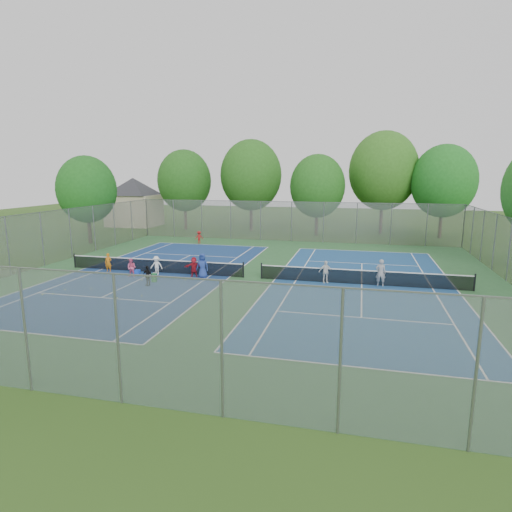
{
  "coord_description": "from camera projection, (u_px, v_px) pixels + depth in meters",
  "views": [
    {
      "loc": [
        6.74,
        -26.49,
        6.8
      ],
      "look_at": [
        0.0,
        1.0,
        1.3
      ],
      "focal_mm": 30.0,
      "sensor_mm": 36.0,
      "label": 1
    }
  ],
  "objects": [
    {
      "name": "court_right",
      "position": [
        362.0,
        284.0,
        26.49
      ],
      "size": [
        10.97,
        23.77,
        0.01
      ],
      "primitive_type": "cube",
      "color": "navy",
      "rests_on": "court_pad"
    },
    {
      "name": "tennis_ball_0",
      "position": [
        91.0,
        289.0,
        25.34
      ],
      "size": [
        0.07,
        0.07,
        0.07
      ],
      "primitive_type": "sphere",
      "color": "#AFC62E",
      "rests_on": "ground"
    },
    {
      "name": "fence_west",
      "position": [
        42.0,
        239.0,
        31.48
      ],
      "size": [
        0.1,
        32.0,
        4.0
      ],
      "primitive_type": "cube",
      "rotation": [
        0.0,
        0.0,
        1.57
      ],
      "color": "gray",
      "rests_on": "ground"
    },
    {
      "name": "tennis_ball_11",
      "position": [
        43.0,
        295.0,
        24.15
      ],
      "size": [
        0.07,
        0.07,
        0.07
      ],
      "primitive_type": "sphere",
      "color": "#D4EE37",
      "rests_on": "ground"
    },
    {
      "name": "tennis_ball_7",
      "position": [
        105.0,
        278.0,
        27.98
      ],
      "size": [
        0.07,
        0.07,
        0.07
      ],
      "primitive_type": "sphere",
      "color": "gold",
      "rests_on": "ground"
    },
    {
      "name": "net_right",
      "position": [
        362.0,
        278.0,
        26.4
      ],
      "size": [
        12.87,
        0.1,
        0.91
      ],
      "primitive_type": "cube",
      "color": "black",
      "rests_on": "ground"
    },
    {
      "name": "ball_crate",
      "position": [
        137.0,
        272.0,
        29.37
      ],
      "size": [
        0.34,
        0.34,
        0.27
      ],
      "primitive_type": "cube",
      "rotation": [
        0.0,
        0.0,
        0.06
      ],
      "color": "blue",
      "rests_on": "ground"
    },
    {
      "name": "tennis_ball_2",
      "position": [
        145.0,
        276.0,
        28.7
      ],
      "size": [
        0.07,
        0.07,
        0.07
      ],
      "primitive_type": "sphere",
      "color": "gold",
      "rests_on": "ground"
    },
    {
      "name": "teen_court_b",
      "position": [
        325.0,
        272.0,
        26.8
      ],
      "size": [
        0.9,
        0.61,
        1.42
      ],
      "primitive_type": "imported",
      "rotation": [
        0.0,
        0.0,
        0.35
      ],
      "color": "white",
      "rests_on": "ground"
    },
    {
      "name": "tree_ne",
      "position": [
        444.0,
        181.0,
        44.45
      ],
      "size": [
        6.6,
        6.6,
        9.77
      ],
      "color": "#443326",
      "rests_on": "ground"
    },
    {
      "name": "tennis_ball_3",
      "position": [
        115.0,
        281.0,
        27.37
      ],
      "size": [
        0.07,
        0.07,
        0.07
      ],
      "primitive_type": "sphere",
      "color": "gold",
      "rests_on": "ground"
    },
    {
      "name": "student_e",
      "position": [
        202.0,
        266.0,
        27.98
      ],
      "size": [
        0.81,
        0.53,
        1.66
      ],
      "primitive_type": "imported",
      "rotation": [
        0.0,
        0.0,
        -0.01
      ],
      "color": "navy",
      "rests_on": "ground"
    },
    {
      "name": "student_a",
      "position": [
        108.0,
        263.0,
        29.82
      ],
      "size": [
        0.51,
        0.36,
        1.31
      ],
      "primitive_type": "imported",
      "rotation": [
        0.0,
        0.0,
        0.09
      ],
      "color": "orange",
      "rests_on": "ground"
    },
    {
      "name": "tree_nw",
      "position": [
        184.0,
        181.0,
        51.25
      ],
      "size": [
        6.4,
        6.4,
        9.58
      ],
      "color": "#443326",
      "rests_on": "ground"
    },
    {
      "name": "student_c",
      "position": [
        156.0,
        265.0,
        28.96
      ],
      "size": [
        0.88,
        0.57,
        1.28
      ],
      "primitive_type": "imported",
      "rotation": [
        0.0,
        0.0,
        0.11
      ],
      "color": "white",
      "rests_on": "ground"
    },
    {
      "name": "tree_nc",
      "position": [
        317.0,
        186.0,
        46.65
      ],
      "size": [
        6.0,
        6.0,
        8.85
      ],
      "color": "#443326",
      "rests_on": "ground"
    },
    {
      "name": "tennis_ball_10",
      "position": [
        83.0,
        277.0,
        28.23
      ],
      "size": [
        0.07,
        0.07,
        0.07
      ],
      "primitive_type": "sphere",
      "color": "yellow",
      "rests_on": "ground"
    },
    {
      "name": "net_left",
      "position": [
        155.0,
        266.0,
        29.67
      ],
      "size": [
        12.87,
        0.1,
        0.91
      ],
      "primitive_type": "cube",
      "color": "black",
      "rests_on": "ground"
    },
    {
      "name": "tennis_ball_6",
      "position": [
        142.0,
        280.0,
        27.48
      ],
      "size": [
        0.07,
        0.07,
        0.07
      ],
      "primitive_type": "sphere",
      "color": "yellow",
      "rests_on": "ground"
    },
    {
      "name": "tree_side_w",
      "position": [
        87.0,
        190.0,
        41.1
      ],
      "size": [
        5.6,
        5.6,
        8.47
      ],
      "color": "#443326",
      "rests_on": "ground"
    },
    {
      "name": "tree_nl",
      "position": [
        251.0,
        175.0,
        50.21
      ],
      "size": [
        7.2,
        7.2,
        10.69
      ],
      "color": "#443326",
      "rests_on": "ground"
    },
    {
      "name": "instructor",
      "position": [
        381.0,
        273.0,
        25.97
      ],
      "size": [
        0.63,
        0.42,
        1.68
      ],
      "primitive_type": "imported",
      "rotation": [
        0.0,
        0.0,
        3.11
      ],
      "color": "gray",
      "rests_on": "ground"
    },
    {
      "name": "ground",
      "position": [
        252.0,
        278.0,
        28.12
      ],
      "size": [
        120.0,
        120.0,
        0.0
      ],
      "primitive_type": "plane",
      "color": "#2E5019",
      "rests_on": "ground"
    },
    {
      "name": "house",
      "position": [
        133.0,
        193.0,
        55.34
      ],
      "size": [
        11.03,
        11.03,
        7.3
      ],
      "color": "#B7A88C",
      "rests_on": "ground"
    },
    {
      "name": "tennis_ball_8",
      "position": [
        53.0,
        294.0,
        24.28
      ],
      "size": [
        0.07,
        0.07,
        0.07
      ],
      "primitive_type": "sphere",
      "color": "#C3EF37",
      "rests_on": "ground"
    },
    {
      "name": "tennis_ball_4",
      "position": [
        142.0,
        296.0,
        23.9
      ],
      "size": [
        0.07,
        0.07,
        0.07
      ],
      "primitive_type": "sphere",
      "color": "#D9EB36",
      "rests_on": "ground"
    },
    {
      "name": "ball_hopper",
      "position": [
        154.0,
        278.0,
        27.05
      ],
      "size": [
        0.33,
        0.33,
        0.57
      ],
      "primitive_type": "cube",
      "rotation": [
        0.0,
        0.0,
        0.16
      ],
      "color": "#238237",
      "rests_on": "ground"
    },
    {
      "name": "court_pad",
      "position": [
        252.0,
        278.0,
        28.12
      ],
      "size": [
        32.0,
        32.0,
        0.01
      ],
      "primitive_type": "cube",
      "color": "#2C5E31",
      "rests_on": "ground"
    },
    {
      "name": "child_far_baseline",
      "position": [
        199.0,
        237.0,
        41.86
      ],
      "size": [
        0.89,
        0.65,
        1.24
      ],
      "primitive_type": "imported",
      "rotation": [
        0.0,
        0.0,
        3.41
      ],
      "color": "maroon",
      "rests_on": "ground"
    },
    {
      "name": "fence_north",
      "position": [
        291.0,
        222.0,
        43.0
      ],
      "size": [
        32.0,
        0.1,
        4.0
      ],
      "primitive_type": "cube",
      "color": "gray",
      "rests_on": "ground"
    },
    {
      "name": "tennis_ball_1",
      "position": [
        65.0,
        290.0,
        25.17
      ],
      "size": [
        0.07,
        0.07,
        0.07
      ],
      "primitive_type": "sphere",
      "color": "#CFD431",
      "rests_on": "ground"
    },
    {
      "name": "student_d",
      "position": [
        147.0,
        276.0,
        26.11
      ],
      "size": [
        0.79,
        0.47,
        1.25
      ],
      "primitive_type": "imported",
      "rotation": [
        0.0,
        0.0,
        -0.24
      ],
      "color": "black",
      "rests_on": "ground"
    },
    {
      "name": "tennis_ball_9",
      "position": [
        117.0,
        298.0,
        23.53
      ],
      "size": [
        0.07,
        0.07,
        0.07
      ],
      "primitive_type": "sphere",
      "color": "#BBDD33",
      "rests_on": "ground"
    },
    {
      "name": "student_b",
      "position": [
        132.0,
        268.0,
        28.38
      ],
      "size": [
        0.61,
        0.47,
        1.25
      ],
      "primitive_type": "imported",
      "rotation": [
        0.0,
        0.0,
        0.0
      ],
      "color": "#EC5B89",
      "rests_on": "ground"
    },
    {
      "name": "tennis_ball_5",
      "position": [
        186.0,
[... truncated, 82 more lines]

